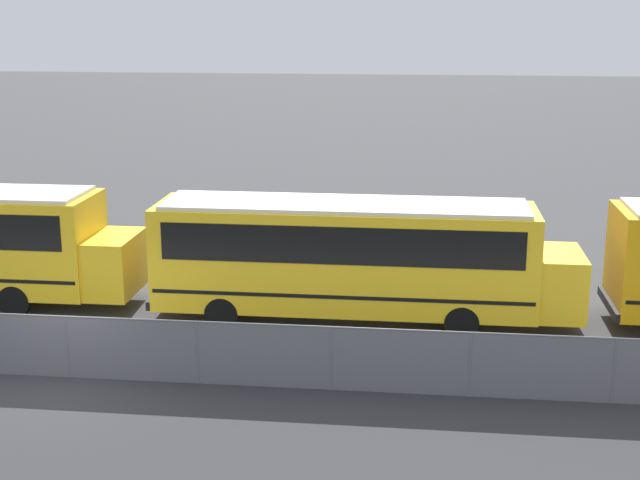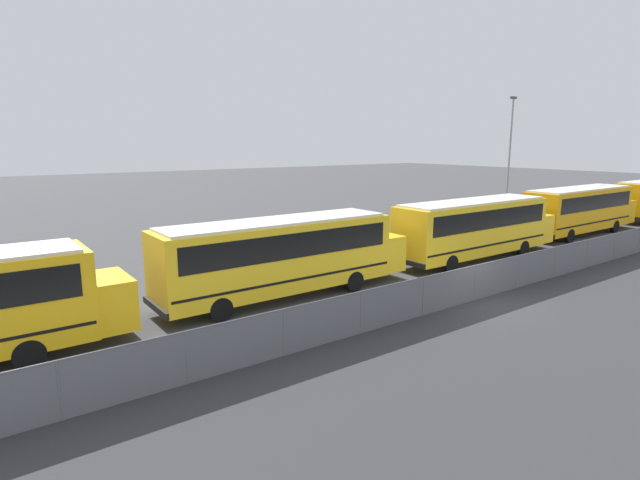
{
  "view_description": "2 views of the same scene",
  "coord_description": "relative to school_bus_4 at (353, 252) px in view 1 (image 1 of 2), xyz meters",
  "views": [
    {
      "loc": [
        7.99,
        -18.41,
        8.28
      ],
      "look_at": [
        5.21,
        5.57,
        2.01
      ],
      "focal_mm": 50.0,
      "sensor_mm": 36.0,
      "label": 1
    },
    {
      "loc": [
        -16.66,
        -12.16,
        6.4
      ],
      "look_at": [
        -4.07,
        5.13,
        2.2
      ],
      "focal_mm": 28.0,
      "sensor_mm": 36.0,
      "label": 2
    }
  ],
  "objects": [
    {
      "name": "ground_plane",
      "position": [
        -6.22,
        -4.67,
        -1.94
      ],
      "size": [
        200.0,
        200.0,
        0.0
      ],
      "primitive_type": "plane",
      "color": "#424244"
    },
    {
      "name": "school_bus_4",
      "position": [
        0.0,
        0.0,
        0.0
      ],
      "size": [
        11.5,
        2.54,
        3.3
      ],
      "color": "yellow",
      "rests_on": "ground_plane"
    },
    {
      "name": "fence",
      "position": [
        -6.22,
        -4.67,
        -1.16
      ],
      "size": [
        110.03,
        0.07,
        1.51
      ],
      "color": "#9EA0A5",
      "rests_on": "ground_plane"
    }
  ]
}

